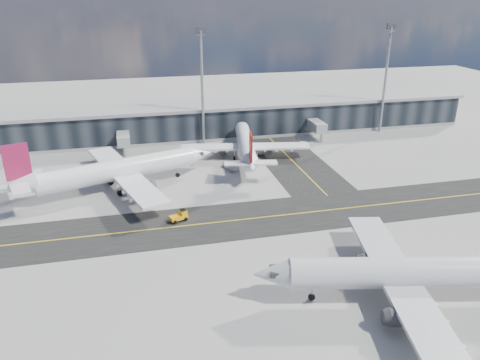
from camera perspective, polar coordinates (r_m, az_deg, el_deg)
The scene contains 9 objects.
ground at distance 78.17m, azimuth 1.30°, elevation -6.11°, with size 300.00×300.00×0.00m, color gray.
taxiway_lanes at distance 88.35m, azimuth 2.00°, elevation -2.60°, with size 180.00×63.00×0.03m.
terminal_concourse at distance 127.06m, azimuth -4.97°, elevation 7.11°, with size 152.00×19.80×8.80m.
floodlight_masts at distance 117.81m, azimuth -4.65°, elevation 11.67°, with size 102.50×0.70×28.90m.
airliner_af at distance 94.97m, azimuth -14.94°, elevation 1.12°, with size 40.90×35.27×12.38m.
airliner_redtail at distance 108.82m, azimuth 0.70°, elevation 4.26°, with size 30.58×35.68×10.59m.
airliner_near at distance 63.97m, azimuth 20.28°, elevation -10.58°, with size 39.86×34.22×11.88m.
baggage_tug at distance 81.35m, azimuth -7.34°, elevation -4.34°, with size 3.37×2.43×1.91m.
service_van at distance 103.68m, azimuth -1.12°, elevation 1.66°, with size 2.16×4.69×1.30m, color white.
Camera 1 is at (-17.64, -66.47, 37.16)m, focal length 35.00 mm.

